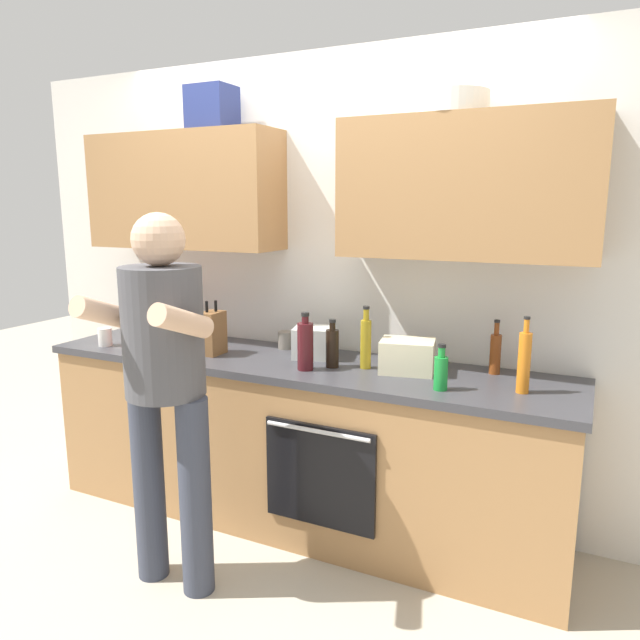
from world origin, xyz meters
name	(u,v)px	position (x,y,z in m)	size (l,w,h in m)	color
ground_plane	(297,518)	(0.00, 0.00, 0.00)	(12.00, 12.00, 0.00)	#B2A893
back_wall_unit	(318,242)	(0.00, 0.27, 1.50)	(4.00, 0.38, 2.50)	silver
counter	(296,441)	(0.00, 0.00, 0.45)	(2.84, 0.67, 0.90)	#A37547
person_standing	(165,374)	(-0.24, -0.73, 0.99)	(0.49, 0.45, 1.67)	#383D4C
bottle_vinegar	(495,352)	(0.98, 0.20, 1.01)	(0.05, 0.05, 0.26)	brown
bottle_juice	(524,361)	(1.14, -0.05, 1.04)	(0.05, 0.05, 0.34)	orange
bottle_oil	(366,342)	(0.38, 0.02, 1.03)	(0.05, 0.05, 0.31)	olive
bottle_wine	(305,345)	(0.12, -0.13, 1.02)	(0.08, 0.08, 0.29)	#471419
bottle_soy	(332,347)	(0.22, -0.03, 1.00)	(0.07, 0.07, 0.24)	black
bottle_syrup	(159,313)	(-1.07, 0.20, 1.03)	(0.07, 0.07, 0.31)	#8C4C14
bottle_soda	(441,371)	(0.81, -0.16, 0.98)	(0.06, 0.06, 0.21)	#198C33
cup_stoneware	(285,340)	(-0.17, 0.21, 0.95)	(0.08, 0.08, 0.10)	slate
cup_coffee	(105,337)	(-1.14, -0.18, 0.95)	(0.08, 0.08, 0.10)	white
knife_block	(212,333)	(-0.47, -0.07, 1.02)	(0.10, 0.14, 0.29)	brown
grocery_bag_rice	(407,356)	(0.59, 0.05, 0.98)	(0.26, 0.20, 0.16)	beige
grocery_bag_crisps	(165,331)	(-0.83, -0.04, 0.99)	(0.20, 0.17, 0.17)	red
grocery_bag_produce	(314,342)	(0.06, 0.10, 0.98)	(0.21, 0.18, 0.16)	silver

